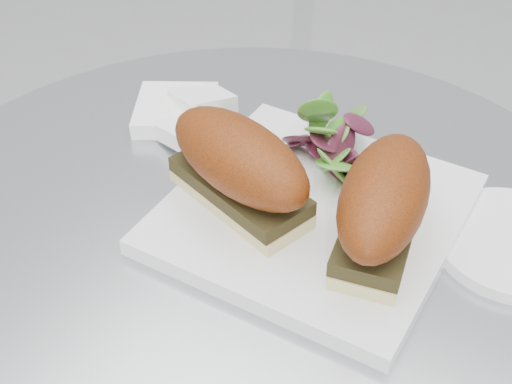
% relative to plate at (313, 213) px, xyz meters
% --- Properties ---
extents(plate, '(0.25, 0.25, 0.02)m').
position_rel_plate_xyz_m(plate, '(0.00, 0.00, 0.00)').
color(plate, white).
rests_on(plate, table).
extents(sandwich_left, '(0.17, 0.11, 0.08)m').
position_rel_plate_xyz_m(sandwich_left, '(-0.06, -0.03, 0.05)').
color(sandwich_left, '#CFC081').
rests_on(sandwich_left, plate).
extents(sandwich_right, '(0.10, 0.16, 0.08)m').
position_rel_plate_xyz_m(sandwich_right, '(0.07, -0.01, 0.05)').
color(sandwich_right, '#CFC081').
rests_on(sandwich_right, plate).
extents(salad, '(0.10, 0.10, 0.05)m').
position_rel_plate_xyz_m(salad, '(-0.02, 0.07, 0.03)').
color(salad, '#4E9932').
rests_on(salad, plate).
extents(napkin, '(0.13, 0.13, 0.02)m').
position_rel_plate_xyz_m(napkin, '(-0.18, 0.05, 0.00)').
color(napkin, white).
rests_on(napkin, table).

